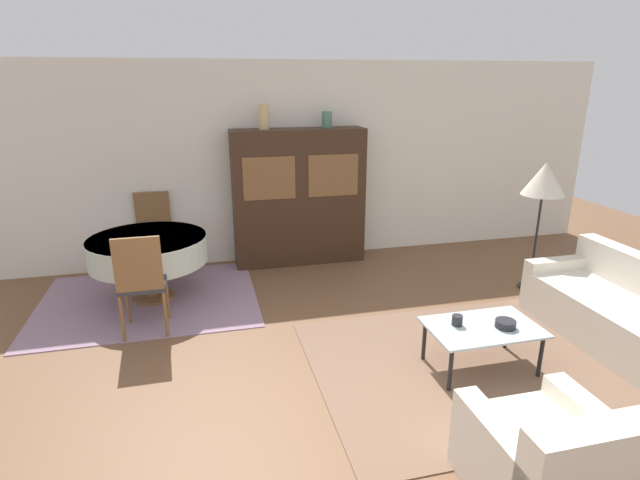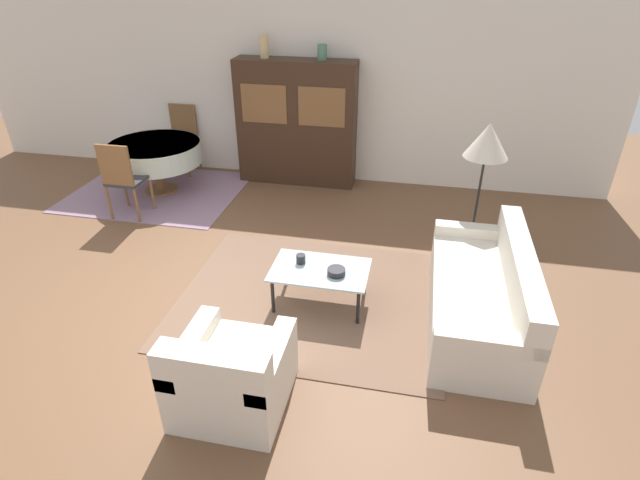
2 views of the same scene
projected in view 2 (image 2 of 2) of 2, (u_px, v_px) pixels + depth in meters
ground_plane at (182, 303)px, 5.14m from camera, size 14.00×14.00×0.00m
wall_back at (275, 89)px, 7.54m from camera, size 10.00×0.06×2.70m
area_rug at (311, 298)px, 5.21m from camera, size 2.71×2.25×0.01m
dining_rug at (157, 192)px, 7.53m from camera, size 2.44×1.94×0.01m
couch at (483, 297)px, 4.74m from camera, size 0.86×1.98×0.81m
armchair at (231, 376)px, 3.84m from camera, size 0.82×0.85×0.79m
coffee_table at (320, 272)px, 4.95m from camera, size 0.97×0.62×0.41m
display_cabinet at (297, 123)px, 7.47m from camera, size 1.78×0.43×1.84m
dining_table at (155, 153)px, 7.27m from camera, size 1.33×1.33×0.74m
dining_chair_near at (122, 176)px, 6.52m from camera, size 0.44×0.44×1.05m
dining_chair_far at (182, 134)px, 8.02m from camera, size 0.44×0.44×1.05m
floor_lamp at (487, 143)px, 5.44m from camera, size 0.49×0.49×1.55m
cup at (301, 259)px, 5.01m from camera, size 0.09×0.09×0.09m
bowl at (336, 272)px, 4.83m from camera, size 0.18×0.18×0.06m
vase_tall at (264, 46)px, 7.01m from camera, size 0.13×0.13×0.32m
vase_short at (322, 52)px, 6.89m from camera, size 0.13×0.13×0.21m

